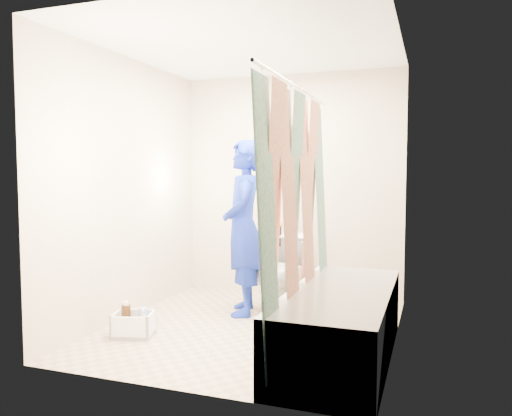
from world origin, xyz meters
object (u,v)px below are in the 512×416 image
(bathtub, at_px, (340,322))
(toilet, at_px, (280,272))
(plumber, at_px, (244,227))
(cleaning_caddy, at_px, (135,325))

(bathtub, bearing_deg, toilet, 125.01)
(bathtub, relative_size, plumber, 1.06)
(bathtub, distance_m, cleaning_caddy, 1.69)
(plumber, bearing_deg, bathtub, 31.48)
(toilet, xyz_separation_m, cleaning_caddy, (-0.88, -1.21, -0.27))
(plumber, height_order, cleaning_caddy, plumber)
(bathtub, xyz_separation_m, toilet, (-0.80, 1.14, 0.10))
(bathtub, bearing_deg, cleaning_caddy, -177.55)
(plumber, distance_m, cleaning_caddy, 1.33)
(cleaning_caddy, bearing_deg, bathtub, -13.60)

